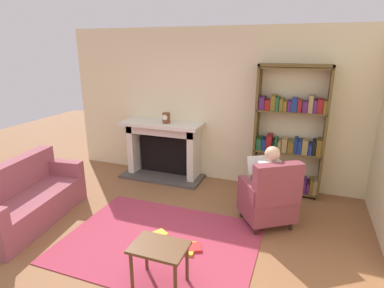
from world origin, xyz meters
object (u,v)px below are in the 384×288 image
Objects in this scene: sofa_floral at (26,201)px; side_table at (159,252)px; seated_reader at (267,181)px; mantel_clock at (166,118)px; fireplace at (164,147)px; bookshelf at (290,137)px; armchair_reading at (270,198)px.

side_table is (2.30, -0.48, 0.07)m from sofa_floral.
mantel_clock is at bearing -59.81° from seated_reader.
mantel_clock reaches higher than fireplace.
fireplace is at bearing -60.99° from seated_reader.
side_table is at bearing 29.32° from seated_reader.
mantel_clock reaches higher than seated_reader.
sofa_floral reaches higher than side_table.
side_table is at bearing -110.79° from bookshelf.
mantel_clock reaches higher than armchair_reading.
bookshelf is 1.29m from armchair_reading.
fireplace reaches higher than sofa_floral.
mantel_clock is 0.16× the size of seated_reader.
bookshelf is (2.12, 0.14, -0.18)m from mantel_clock.
fireplace is 1.34× the size of seated_reader.
mantel_clock is at bearing -176.34° from bookshelf.
mantel_clock reaches higher than sofa_floral.
bookshelf reaches higher than seated_reader.
sofa_floral is at bearing 168.18° from side_table.
seated_reader is 0.64× the size of sofa_floral.
sofa_floral is 2.35m from side_table.
bookshelf is 2.95m from side_table.
mantel_clock is (0.10, -0.10, 0.59)m from fireplace.
armchair_reading is (-0.14, -1.16, -0.55)m from bookshelf.
armchair_reading is at bearing -28.43° from fireplace.
seated_reader is at bearing -100.69° from bookshelf.
sofa_floral is (-3.33, -2.23, -0.65)m from bookshelf.
mantel_clock is 0.09× the size of bookshelf.
bookshelf reaches higher than armchair_reading.
fireplace is 0.61m from mantel_clock.
armchair_reading is 1.78m from side_table.
seated_reader is at bearing -27.06° from fireplace.
sofa_floral is (-3.12, -1.16, -0.30)m from seated_reader.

